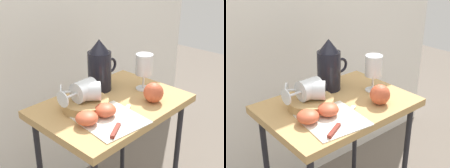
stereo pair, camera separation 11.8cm
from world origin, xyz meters
TOP-DOWN VIEW (x-y plane):
  - curtain_drape at (0.00, 0.46)m, footprint 2.40×0.03m
  - table at (0.00, 0.00)m, footprint 0.59×0.41m
  - linen_napkin at (-0.10, -0.09)m, footprint 0.23×0.24m
  - basket_tray at (-0.10, 0.04)m, footprint 0.18×0.18m
  - pitcher at (0.06, 0.12)m, footprint 0.15×0.10m
  - wine_glass_upright at (0.19, -0.01)m, footprint 0.07×0.07m
  - wine_glass_tipped_near at (-0.11, 0.04)m, footprint 0.15×0.08m
  - wine_glass_tipped_far at (-0.10, 0.03)m, footprint 0.16×0.15m
  - apple_half_left at (-0.18, -0.05)m, footprint 0.08×0.08m
  - apple_half_right at (-0.10, -0.06)m, footprint 0.08×0.08m
  - apple_whole at (0.12, -0.11)m, footprint 0.08×0.08m
  - knife at (-0.12, -0.14)m, footprint 0.22×0.12m

SIDE VIEW (x-z plane):
  - table at x=0.00m, z-range 0.28..0.99m
  - linen_napkin at x=-0.10m, z-range 0.71..0.72m
  - knife at x=-0.12m, z-range 0.71..0.73m
  - basket_tray at x=-0.10m, z-range 0.71..0.75m
  - apple_half_left at x=-0.18m, z-range 0.72..0.76m
  - apple_half_right at x=-0.10m, z-range 0.72..0.76m
  - apple_whole at x=0.12m, z-range 0.71..0.79m
  - wine_glass_tipped_far at x=-0.10m, z-range 0.75..0.82m
  - wine_glass_tipped_near at x=-0.11m, z-range 0.75..0.83m
  - pitcher at x=0.06m, z-range 0.69..0.91m
  - wine_glass_upright at x=0.19m, z-range 0.74..0.90m
  - curtain_drape at x=0.00m, z-range 0.00..1.95m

